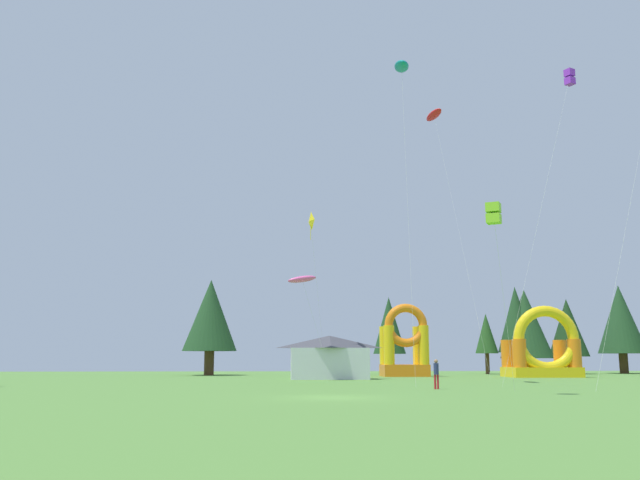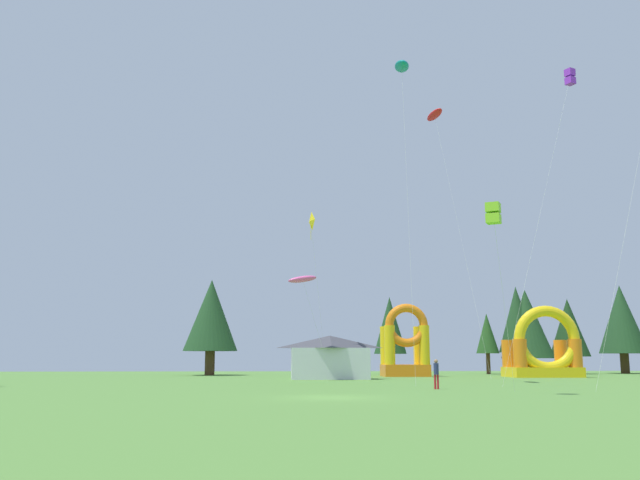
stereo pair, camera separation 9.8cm
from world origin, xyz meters
name	(u,v)px [view 2 (the right image)]	position (x,y,z in m)	size (l,w,h in m)	color
ground_plane	(332,398)	(0.00, 0.00, 0.00)	(120.00, 120.00, 0.00)	#548438
kite_yellow_diamond	(310,223)	(0.05, 24.93, 13.23)	(1.89, 3.38, 13.88)	yellow
kite_red_parafoil	(435,115)	(13.80, 35.95, 27.30)	(3.29, 9.62, 27.91)	red
kite_purple_box	(570,78)	(19.26, 15.11, 22.66)	(7.92, 4.15, 23.37)	purple
kite_pink_parafoil	(302,279)	(-0.64, 23.52, 8.19)	(3.74, 1.36, 8.68)	#EA599E
kite_lime_box	(493,213)	(8.38, 1.26, 9.09)	(2.37, 4.01, 9.63)	#8CD826
kite_teal_parafoil	(402,67)	(6.62, 16.04, 23.66)	(1.41, 5.88, 24.36)	#0C7F7A
person_near_camera	(436,371)	(6.75, 8.02, 1.02)	(0.39, 0.39, 1.72)	#B21E26
inflatable_orange_dome	(544,353)	(22.32, 30.95, 2.25)	(6.46, 4.51, 6.61)	yellow
inflatable_red_slide	(405,349)	(9.81, 34.33, 2.65)	(4.40, 3.70, 6.99)	orange
festival_tent	(330,357)	(1.85, 26.64, 1.84)	(6.56, 3.40, 3.68)	silver
tree_row_0	(211,316)	(-9.71, 40.09, 6.17)	(5.67, 5.67, 9.97)	#4C331E
tree_row_1	(390,326)	(9.92, 44.11, 5.35)	(3.64, 3.64, 8.57)	#4C331E
tree_row_2	(487,334)	(20.79, 43.40, 4.44)	(2.53, 2.53, 6.71)	#4C331E
tree_row_3	(517,320)	(24.29, 43.34, 6.04)	(4.26, 4.26, 9.78)	#4C331E
tree_row_4	(526,324)	(25.28, 43.21, 5.54)	(5.85, 5.85, 9.41)	#4C331E
tree_row_5	(569,328)	(30.34, 43.69, 5.14)	(4.45, 4.45, 8.44)	#4C331E
tree_row_6	(621,319)	(37.29, 44.99, 6.19)	(5.43, 5.43, 10.19)	#4C331E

